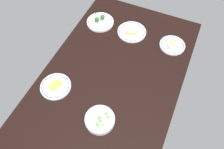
{
  "coord_description": "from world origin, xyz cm",
  "views": [
    {
      "loc": [
        74.98,
        33.15,
        129.32
      ],
      "look_at": [
        0.0,
        0.0,
        6.0
      ],
      "focal_mm": 36.59,
      "sensor_mm": 36.0,
      "label": 1
    }
  ],
  "objects_px": {
    "bowl_peas": "(100,120)",
    "plate_broccoli": "(100,22)",
    "plate_cheese": "(56,86)",
    "plate_sandwich": "(132,31)",
    "plate_eggs": "(172,45)"
  },
  "relations": [
    {
      "from": "plate_cheese",
      "to": "plate_broccoli",
      "type": "bearing_deg",
      "value": 179.06
    },
    {
      "from": "plate_sandwich",
      "to": "plate_cheese",
      "type": "xyz_separation_m",
      "value": [
        0.64,
        -0.27,
        -0.0
      ]
    },
    {
      "from": "plate_sandwich",
      "to": "plate_broccoli",
      "type": "distance_m",
      "value": 0.26
    },
    {
      "from": "plate_cheese",
      "to": "bowl_peas",
      "type": "bearing_deg",
      "value": 75.2
    },
    {
      "from": "plate_broccoli",
      "to": "plate_cheese",
      "type": "bearing_deg",
      "value": -0.94
    },
    {
      "from": "plate_sandwich",
      "to": "bowl_peas",
      "type": "bearing_deg",
      "value": 6.68
    },
    {
      "from": "plate_sandwich",
      "to": "plate_cheese",
      "type": "height_order",
      "value": "plate_sandwich"
    },
    {
      "from": "bowl_peas",
      "to": "plate_broccoli",
      "type": "distance_m",
      "value": 0.81
    },
    {
      "from": "plate_sandwich",
      "to": "plate_broccoli",
      "type": "height_order",
      "value": "plate_broccoli"
    },
    {
      "from": "plate_sandwich",
      "to": "plate_broccoli",
      "type": "bearing_deg",
      "value": -89.11
    },
    {
      "from": "bowl_peas",
      "to": "plate_broccoli",
      "type": "xyz_separation_m",
      "value": [
        -0.73,
        -0.35,
        -0.01
      ]
    },
    {
      "from": "plate_eggs",
      "to": "plate_broccoli",
      "type": "distance_m",
      "value": 0.57
    },
    {
      "from": "bowl_peas",
      "to": "plate_cheese",
      "type": "distance_m",
      "value": 0.37
    },
    {
      "from": "bowl_peas",
      "to": "plate_broccoli",
      "type": "height_order",
      "value": "plate_broccoli"
    },
    {
      "from": "plate_sandwich",
      "to": "plate_cheese",
      "type": "distance_m",
      "value": 0.69
    }
  ]
}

